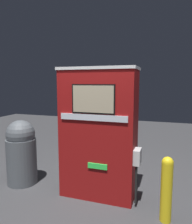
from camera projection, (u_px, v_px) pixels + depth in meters
ground_plane at (93, 202)px, 3.12m from camera, size 14.00×14.00×0.00m
gas_pump at (99, 133)px, 3.21m from camera, size 1.19×0.51×1.91m
safety_bollard at (167, 188)px, 2.65m from camera, size 0.14×0.14×0.82m
trash_bin at (21, 152)px, 3.67m from camera, size 0.50×0.50×1.08m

